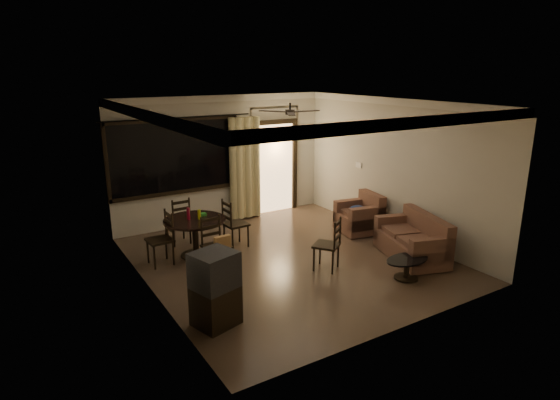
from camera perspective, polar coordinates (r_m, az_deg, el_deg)
ground at (r=8.58m, az=1.13°, el=-7.23°), size 5.50×5.50×0.00m
room_shell at (r=9.84m, az=-1.50°, el=6.87°), size 5.50×6.70×5.50m
dining_table at (r=8.69m, az=-10.32°, el=-3.24°), size 1.13×1.13×0.93m
dining_chair_west at (r=8.55m, az=-14.30°, el=-5.80°), size 0.44×0.44×0.95m
dining_chair_east at (r=9.13m, az=-5.45°, el=-3.96°), size 0.44×0.44×0.95m
dining_chair_south at (r=8.05m, az=-7.70°, el=-6.63°), size 0.44×0.50×0.95m
dining_chair_north at (r=9.47m, az=-12.22°, el=-3.52°), size 0.44×0.44×0.95m
tv_cabinet at (r=6.40m, az=-7.91°, el=-10.67°), size 0.66×0.62×1.04m
sofa at (r=8.88m, az=16.03°, el=-4.87°), size 1.19×1.65×0.79m
armchair at (r=10.02m, az=9.83°, el=-2.00°), size 0.93×0.93×0.80m
coffee_table at (r=8.02m, az=15.21°, el=-7.69°), size 0.80×0.48×0.35m
side_chair at (r=8.12m, az=5.74°, el=-6.59°), size 0.57×0.57×0.93m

